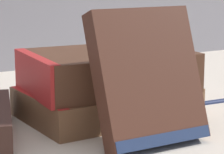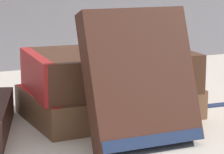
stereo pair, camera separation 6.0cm
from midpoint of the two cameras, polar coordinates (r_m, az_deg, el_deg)
The scene contains 6 objects.
ground_plane at distance 0.61m, azimuth 4.77°, elevation -5.53°, with size 3.00×3.00×0.00m, color beige.
book_flat_bottom at distance 0.65m, azimuth 2.00°, elevation -2.73°, with size 0.20×0.14×0.04m.
book_flat_top at distance 0.64m, azimuth 1.73°, elevation 0.68°, with size 0.20×0.15×0.05m.
book_leaning_front at distance 0.54m, azimuth 6.33°, elevation -0.66°, with size 0.11×0.07×0.14m.
pocket_watch at distance 0.62m, azimuth 5.32°, elevation 2.80°, with size 0.06×0.06×0.01m.
reading_glasses at distance 0.74m, azimuth -3.31°, elevation -2.29°, with size 0.10×0.05×0.00m.
Camera 2 is at (-0.26, -0.52, 0.18)m, focal length 85.00 mm.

